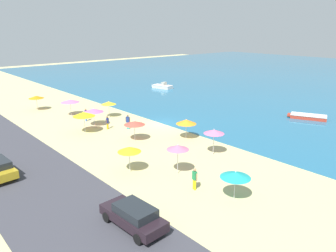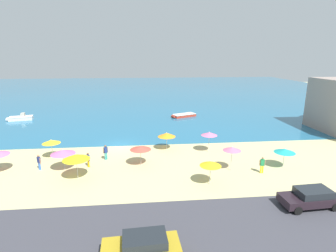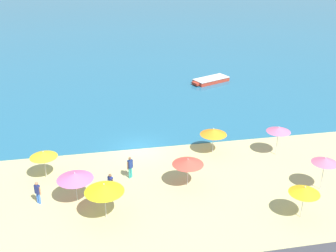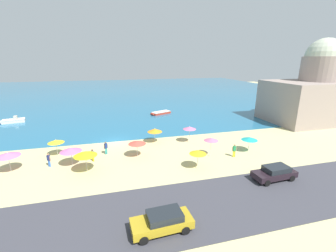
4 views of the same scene
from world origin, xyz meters
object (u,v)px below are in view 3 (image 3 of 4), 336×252
beach_umbrella_0 (305,190)px  bather_1 (130,166)px  beach_umbrella_1 (213,132)px  bather_2 (38,191)px  beach_umbrella_5 (325,161)px  beach_umbrella_10 (75,176)px  skiff_nearshore (211,80)px  beach_umbrella_4 (188,162)px  beach_umbrella_7 (43,154)px  beach_umbrella_3 (104,188)px  bather_3 (111,183)px  beach_umbrella_6 (279,129)px

beach_umbrella_0 → bather_1: bearing=146.0°
beach_umbrella_1 → bather_2: size_ratio=1.34×
beach_umbrella_5 → beach_umbrella_10: 17.00m
skiff_nearshore → beach_umbrella_0: bearing=-94.0°
beach_umbrella_4 → beach_umbrella_7: (-10.04, 3.02, 0.01)m
beach_umbrella_1 → beach_umbrella_3: beach_umbrella_3 is taller
beach_umbrella_5 → bather_3: bearing=171.2°
beach_umbrella_0 → beach_umbrella_7: size_ratio=1.04×
beach_umbrella_5 → beach_umbrella_10: beach_umbrella_5 is taller
bather_3 → skiff_nearshore: (13.61, 22.17, -0.56)m
beach_umbrella_1 → beach_umbrella_5: bearing=-48.9°
beach_umbrella_10 → skiff_nearshore: 27.74m
beach_umbrella_5 → skiff_nearshore: (-0.98, 24.43, -2.00)m
bather_3 → skiff_nearshore: bearing=58.5°
beach_umbrella_0 → skiff_nearshore: 27.29m
beach_umbrella_7 → beach_umbrella_1: bearing=6.4°
beach_umbrella_1 → bather_1: 7.65m
beach_umbrella_5 → bather_2: beach_umbrella_5 is taller
beach_umbrella_0 → beach_umbrella_7: bearing=153.7°
beach_umbrella_7 → bather_1: bearing=-11.0°
beach_umbrella_3 → beach_umbrella_10: bearing=129.5°
beach_umbrella_10 → skiff_nearshore: beach_umbrella_10 is taller
beach_umbrella_6 → beach_umbrella_10: beach_umbrella_6 is taller
beach_umbrella_1 → beach_umbrella_7: beach_umbrella_1 is taller
beach_umbrella_3 → bather_3: size_ratio=1.60×
beach_umbrella_1 → beach_umbrella_5: (5.93, -6.79, 0.41)m
beach_umbrella_1 → beach_umbrella_6: bearing=-14.6°
bather_2 → beach_umbrella_7: bearing=85.6°
beach_umbrella_6 → bather_1: (-12.11, -1.38, -1.29)m
beach_umbrella_10 → bather_2: bearing=174.9°
beach_umbrella_4 → beach_umbrella_5: 9.42m
bather_2 → bather_3: bather_2 is taller
beach_umbrella_4 → bather_2: bearing=-178.5°
beach_umbrella_4 → bather_3: bearing=-179.8°
beach_umbrella_1 → beach_umbrella_7: bearing=-173.6°
beach_umbrella_0 → beach_umbrella_6: 8.46m
bather_2 → beach_umbrella_3: bearing=-29.2°
beach_umbrella_4 → beach_umbrella_10: 7.79m
beach_umbrella_1 → beach_umbrella_10: 12.06m
beach_umbrella_4 → beach_umbrella_6: (8.21, 3.21, 0.34)m
beach_umbrella_1 → bather_3: 9.83m
beach_umbrella_10 → skiff_nearshore: size_ratio=0.49×
beach_umbrella_6 → bather_2: 18.88m
bather_1 → bather_3: bather_1 is taller
beach_umbrella_3 → beach_umbrella_4: 6.55m
beach_umbrella_0 → bather_3: beach_umbrella_0 is taller
beach_umbrella_10 → bather_3: size_ratio=1.55×
beach_umbrella_4 → skiff_nearshore: (8.15, 22.15, -1.61)m
bather_2 → beach_umbrella_4: bearing=1.5°
beach_umbrella_5 → bather_3: 14.84m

